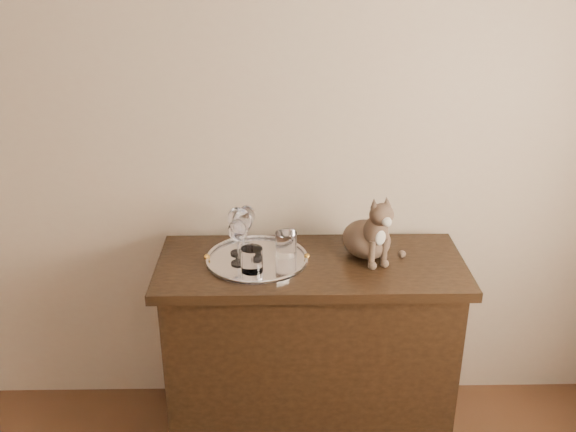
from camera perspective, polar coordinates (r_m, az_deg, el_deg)
name	(u,v)px	position (r m, az deg, el deg)	size (l,w,h in m)	color
wall_back	(160,117)	(2.65, -11.35, 8.65)	(4.00, 0.10, 2.70)	#C4AA93
sideboard	(310,353)	(2.73, 1.93, -12.04)	(1.20, 0.50, 0.85)	black
tray	(257,260)	(2.51, -2.76, -3.92)	(0.40, 0.40, 0.01)	silver
wine_glass_a	(237,231)	(2.51, -4.52, -1.33)	(0.08, 0.08, 0.20)	white
wine_glass_b	(247,226)	(2.57, -3.67, -0.91)	(0.07, 0.07, 0.18)	white
wine_glass_c	(238,242)	(2.44, -4.49, -2.30)	(0.07, 0.07, 0.19)	silver
wine_glass_d	(243,234)	(2.48, -4.04, -1.58)	(0.08, 0.08, 0.20)	silver
tumbler_b	(252,260)	(2.40, -3.22, -3.89)	(0.08, 0.08, 0.09)	white
tumbler_c	(286,244)	(2.52, -0.18, -2.51)	(0.08, 0.08, 0.10)	silver
cat	(367,223)	(2.51, 7.07, -0.60)	(0.28, 0.26, 0.28)	#4C3B2D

